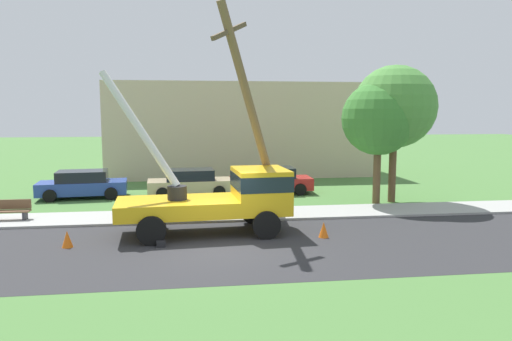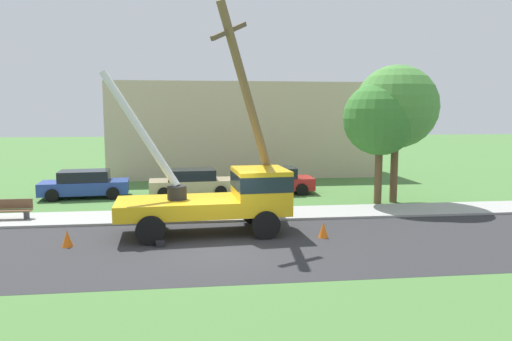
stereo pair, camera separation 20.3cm
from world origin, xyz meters
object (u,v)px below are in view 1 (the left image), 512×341
(traffic_cone_behind, at_px, (67,239))
(parked_sedan_red, at_px, (271,180))
(traffic_cone_ahead, at_px, (324,230))
(parked_sedan_tan, at_px, (190,183))
(parked_sedan_blue, at_px, (83,184))
(leaning_utility_pole, at_px, (253,116))
(roadside_tree_far, at_px, (379,119))
(utility_truck, at_px, (226,195))
(park_bench, at_px, (10,211))
(roadside_tree_near, at_px, (395,107))

(traffic_cone_behind, bearing_deg, parked_sedan_red, 48.50)
(traffic_cone_ahead, bearing_deg, parked_sedan_tan, 117.31)
(traffic_cone_behind, distance_m, parked_sedan_tan, 10.08)
(parked_sedan_blue, distance_m, parked_sedan_tan, 5.51)
(leaning_utility_pole, xyz_separation_m, roadside_tree_far, (6.56, 3.81, -0.19))
(traffic_cone_ahead, bearing_deg, utility_truck, 160.13)
(leaning_utility_pole, xyz_separation_m, park_bench, (-9.70, 2.03, -3.83))
(traffic_cone_behind, distance_m, parked_sedan_red, 12.70)
(parked_sedan_red, height_order, roadside_tree_far, roadside_tree_far)
(parked_sedan_red, height_order, roadside_tree_near, roadside_tree_near)
(leaning_utility_pole, height_order, park_bench, leaning_utility_pole)
(traffic_cone_ahead, relative_size, park_bench, 0.35)
(traffic_cone_ahead, height_order, parked_sedan_tan, parked_sedan_tan)
(parked_sedan_blue, height_order, parked_sedan_tan, same)
(roadside_tree_near, bearing_deg, leaning_utility_pole, -151.33)
(utility_truck, bearing_deg, traffic_cone_ahead, -19.87)
(utility_truck, distance_m, park_bench, 9.10)
(parked_sedan_red, relative_size, roadside_tree_far, 0.75)
(parked_sedan_blue, bearing_deg, utility_truck, -49.71)
(utility_truck, xyz_separation_m, park_bench, (-8.60, 2.84, -0.95))
(parked_sedan_blue, height_order, park_bench, parked_sedan_blue)
(traffic_cone_ahead, bearing_deg, roadside_tree_far, 53.78)
(traffic_cone_ahead, height_order, parked_sedan_blue, parked_sedan_blue)
(leaning_utility_pole, distance_m, parked_sedan_red, 8.44)
(park_bench, bearing_deg, traffic_cone_ahead, -18.75)
(leaning_utility_pole, height_order, roadside_tree_far, leaning_utility_pole)
(roadside_tree_far, bearing_deg, park_bench, -173.76)
(traffic_cone_ahead, height_order, roadside_tree_far, roadside_tree_far)
(parked_sedan_blue, bearing_deg, traffic_cone_behind, -80.97)
(roadside_tree_far, bearing_deg, utility_truck, -148.91)
(utility_truck, relative_size, roadside_tree_far, 1.17)
(parked_sedan_tan, relative_size, park_bench, 2.82)
(park_bench, bearing_deg, roadside_tree_far, 6.24)
(roadside_tree_near, bearing_deg, traffic_cone_behind, -156.01)
(parked_sedan_tan, bearing_deg, parked_sedan_blue, 178.37)
(parked_sedan_red, bearing_deg, roadside_tree_near, -30.95)
(traffic_cone_behind, xyz_separation_m, parked_sedan_tan, (4.02, 9.23, 0.43))
(parked_sedan_blue, height_order, roadside_tree_near, roadside_tree_near)
(traffic_cone_ahead, height_order, park_bench, park_bench)
(traffic_cone_behind, bearing_deg, parked_sedan_tan, 66.47)
(traffic_cone_behind, xyz_separation_m, roadside_tree_far, (13.02, 5.93, 3.83))
(utility_truck, relative_size, parked_sedan_blue, 1.52)
(roadside_tree_near, bearing_deg, traffic_cone_ahead, -130.30)
(parked_sedan_red, bearing_deg, leaning_utility_pole, -104.80)
(parked_sedan_blue, bearing_deg, park_bench, -108.45)
(traffic_cone_behind, bearing_deg, traffic_cone_ahead, 0.54)
(parked_sedan_blue, distance_m, parked_sedan_red, 9.91)
(parked_sedan_tan, bearing_deg, roadside_tree_far, -20.15)
(park_bench, bearing_deg, traffic_cone_behind, -52.03)
(roadside_tree_near, bearing_deg, parked_sedan_blue, 168.33)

